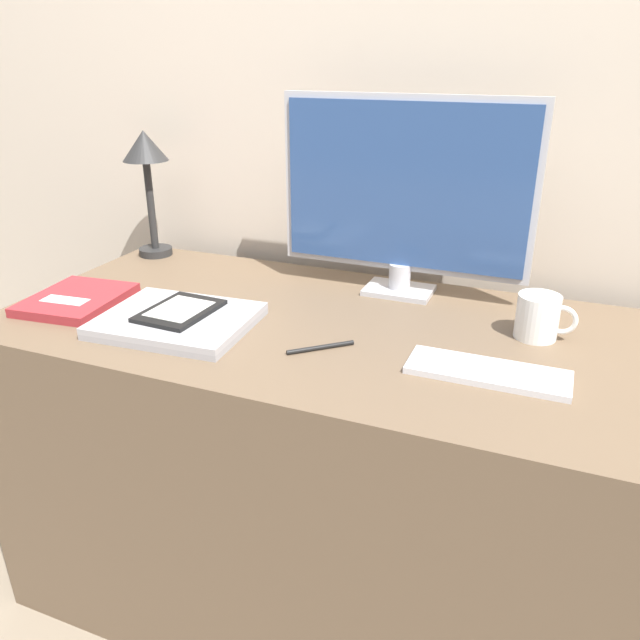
{
  "coord_description": "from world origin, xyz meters",
  "views": [
    {
      "loc": [
        0.41,
        -0.95,
        1.26
      ],
      "look_at": [
        0.0,
        0.04,
        0.8
      ],
      "focal_mm": 35.0,
      "sensor_mm": 36.0,
      "label": 1
    }
  ],
  "objects_px": {
    "laptop": "(177,321)",
    "desk_lamp": "(146,163)",
    "ereader": "(180,311)",
    "notebook": "(77,300)",
    "pen": "(321,347)",
    "monitor": "(404,193)",
    "coffee_mug": "(539,317)",
    "keyboard": "(488,372)"
  },
  "relations": [
    {
      "from": "monitor",
      "to": "ereader",
      "type": "xyz_separation_m",
      "value": [
        -0.37,
        -0.35,
        -0.2
      ]
    },
    {
      "from": "pen",
      "to": "notebook",
      "type": "bearing_deg",
      "value": 179.0
    },
    {
      "from": "pen",
      "to": "ereader",
      "type": "bearing_deg",
      "value": 179.59
    },
    {
      "from": "desk_lamp",
      "to": "notebook",
      "type": "distance_m",
      "value": 0.45
    },
    {
      "from": "laptop",
      "to": "desk_lamp",
      "type": "distance_m",
      "value": 0.57
    },
    {
      "from": "coffee_mug",
      "to": "pen",
      "type": "height_order",
      "value": "coffee_mug"
    },
    {
      "from": "laptop",
      "to": "notebook",
      "type": "bearing_deg",
      "value": 175.97
    },
    {
      "from": "laptop",
      "to": "desk_lamp",
      "type": "height_order",
      "value": "desk_lamp"
    },
    {
      "from": "laptop",
      "to": "monitor",
      "type": "bearing_deg",
      "value": 44.49
    },
    {
      "from": "laptop",
      "to": "notebook",
      "type": "relative_size",
      "value": 1.31
    },
    {
      "from": "monitor",
      "to": "pen",
      "type": "distance_m",
      "value": 0.43
    },
    {
      "from": "laptop",
      "to": "pen",
      "type": "bearing_deg",
      "value": 1.72
    },
    {
      "from": "monitor",
      "to": "coffee_mug",
      "type": "bearing_deg",
      "value": -24.08
    },
    {
      "from": "pen",
      "to": "coffee_mug",
      "type": "bearing_deg",
      "value": 29.46
    },
    {
      "from": "keyboard",
      "to": "coffee_mug",
      "type": "distance_m",
      "value": 0.21
    },
    {
      "from": "desk_lamp",
      "to": "notebook",
      "type": "height_order",
      "value": "desk_lamp"
    },
    {
      "from": "ereader",
      "to": "pen",
      "type": "xyz_separation_m",
      "value": [
        0.32,
        -0.0,
        -0.03
      ]
    },
    {
      "from": "keyboard",
      "to": "laptop",
      "type": "xyz_separation_m",
      "value": [
        -0.63,
        -0.02,
        0.01
      ]
    },
    {
      "from": "ereader",
      "to": "desk_lamp",
      "type": "height_order",
      "value": "desk_lamp"
    },
    {
      "from": "monitor",
      "to": "ereader",
      "type": "bearing_deg",
      "value": -136.46
    },
    {
      "from": "coffee_mug",
      "to": "ereader",
      "type": "bearing_deg",
      "value": -163.09
    },
    {
      "from": "monitor",
      "to": "ereader",
      "type": "relative_size",
      "value": 3.29
    },
    {
      "from": "desk_lamp",
      "to": "pen",
      "type": "relative_size",
      "value": 3.15
    },
    {
      "from": "keyboard",
      "to": "ereader",
      "type": "xyz_separation_m",
      "value": [
        -0.63,
        -0.01,
        0.02
      ]
    },
    {
      "from": "desk_lamp",
      "to": "keyboard",
      "type": "bearing_deg",
      "value": -21.08
    },
    {
      "from": "laptop",
      "to": "desk_lamp",
      "type": "bearing_deg",
      "value": 130.5
    },
    {
      "from": "keyboard",
      "to": "pen",
      "type": "distance_m",
      "value": 0.31
    },
    {
      "from": "laptop",
      "to": "ereader",
      "type": "bearing_deg",
      "value": 91.28
    },
    {
      "from": "ereader",
      "to": "notebook",
      "type": "xyz_separation_m",
      "value": [
        -0.28,
        0.01,
        -0.02
      ]
    },
    {
      "from": "ereader",
      "to": "pen",
      "type": "bearing_deg",
      "value": -0.41
    },
    {
      "from": "notebook",
      "to": "coffee_mug",
      "type": "xyz_separation_m",
      "value": [
        0.97,
        0.2,
        0.03
      ]
    },
    {
      "from": "keyboard",
      "to": "notebook",
      "type": "relative_size",
      "value": 1.16
    },
    {
      "from": "keyboard",
      "to": "notebook",
      "type": "height_order",
      "value": "notebook"
    },
    {
      "from": "desk_lamp",
      "to": "coffee_mug",
      "type": "distance_m",
      "value": 1.06
    },
    {
      "from": "monitor",
      "to": "notebook",
      "type": "bearing_deg",
      "value": -152.14
    },
    {
      "from": "monitor",
      "to": "notebook",
      "type": "xyz_separation_m",
      "value": [
        -0.65,
        -0.35,
        -0.22
      ]
    },
    {
      "from": "keyboard",
      "to": "ereader",
      "type": "height_order",
      "value": "ereader"
    },
    {
      "from": "notebook",
      "to": "coffee_mug",
      "type": "bearing_deg",
      "value": 11.74
    },
    {
      "from": "keyboard",
      "to": "notebook",
      "type": "distance_m",
      "value": 0.91
    },
    {
      "from": "monitor",
      "to": "keyboard",
      "type": "bearing_deg",
      "value": -53.27
    },
    {
      "from": "notebook",
      "to": "ereader",
      "type": "bearing_deg",
      "value": -1.66
    },
    {
      "from": "desk_lamp",
      "to": "coffee_mug",
      "type": "relative_size",
      "value": 2.88
    }
  ]
}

